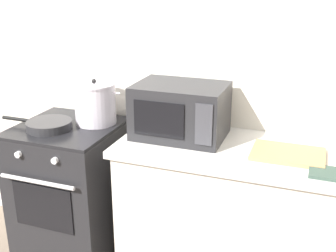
# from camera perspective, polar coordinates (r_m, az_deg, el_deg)

# --- Properties ---
(back_wall) EXTENTS (4.40, 0.10, 2.50)m
(back_wall) POSITION_cam_1_polar(r_m,az_deg,el_deg) (2.58, 2.68, 7.88)
(back_wall) COLOR silver
(back_wall) RESTS_ON ground_plane
(lower_cabinet_right) EXTENTS (1.64, 0.56, 0.88)m
(lower_cabinet_right) POSITION_cam_1_polar(r_m,az_deg,el_deg) (2.47, 13.60, -13.83)
(lower_cabinet_right) COLOR beige
(lower_cabinet_right) RESTS_ON ground_plane
(countertop_right) EXTENTS (1.70, 0.60, 0.04)m
(countertop_right) POSITION_cam_1_polar(r_m,az_deg,el_deg) (2.25, 14.54, -4.00)
(countertop_right) COLOR beige
(countertop_right) RESTS_ON lower_cabinet_right
(stove) EXTENTS (0.60, 0.64, 0.92)m
(stove) POSITION_cam_1_polar(r_m,az_deg,el_deg) (2.81, -12.88, -8.83)
(stove) COLOR black
(stove) RESTS_ON ground_plane
(stock_pot) EXTENTS (0.34, 0.26, 0.28)m
(stock_pot) POSITION_cam_1_polar(r_m,az_deg,el_deg) (2.60, -9.86, 3.06)
(stock_pot) COLOR silver
(stock_pot) RESTS_ON stove
(frying_pan) EXTENTS (0.47, 0.27, 0.05)m
(frying_pan) POSITION_cam_1_polar(r_m,az_deg,el_deg) (2.59, -15.95, 0.14)
(frying_pan) COLOR #28282B
(frying_pan) RESTS_ON stove
(microwave) EXTENTS (0.50, 0.37, 0.30)m
(microwave) POSITION_cam_1_polar(r_m,az_deg,el_deg) (2.34, 1.71, 2.09)
(microwave) COLOR #232326
(microwave) RESTS_ON countertop_right
(cutting_board) EXTENTS (0.36, 0.26, 0.02)m
(cutting_board) POSITION_cam_1_polar(r_m,az_deg,el_deg) (2.21, 15.97, -3.66)
(cutting_board) COLOR tan
(cutting_board) RESTS_ON countertop_right
(oven_mitt) EXTENTS (0.18, 0.14, 0.02)m
(oven_mitt) POSITION_cam_1_polar(r_m,az_deg,el_deg) (2.07, 21.08, -6.03)
(oven_mitt) COLOR #384C42
(oven_mitt) RESTS_ON countertop_right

